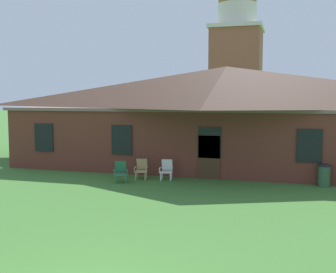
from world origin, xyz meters
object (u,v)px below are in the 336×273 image
lawn_chair_by_porch (121,171)px  trash_bin (324,175)px  lawn_chair_near_door (141,169)px  lawn_chair_left_end (167,169)px

lawn_chair_by_porch → trash_bin: trash_bin is taller
lawn_chair_near_door → trash_bin: 8.34m
lawn_chair_by_porch → lawn_chair_left_end: 2.21m
trash_bin → lawn_chair_by_porch: bearing=-169.7°
lawn_chair_near_door → trash_bin: trash_bin is taller
lawn_chair_by_porch → trash_bin: 9.11m
lawn_chair_near_door → trash_bin: size_ratio=0.98×
lawn_chair_by_porch → lawn_chair_near_door: 1.21m
lawn_chair_left_end → trash_bin: bearing=3.7°
lawn_chair_by_porch → trash_bin: size_ratio=0.98×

